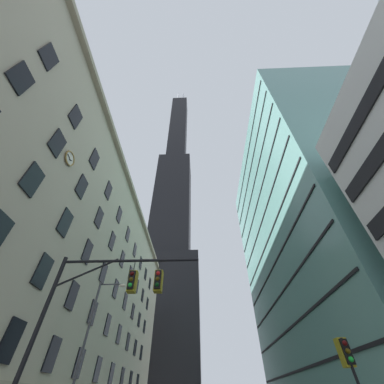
% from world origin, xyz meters
% --- Properties ---
extents(station_building, '(17.48, 58.39, 28.19)m').
position_xyz_m(station_building, '(-19.41, 23.19, 14.08)').
color(station_building, '#B2A88E').
rests_on(station_building, ground).
extents(dark_skyscraper, '(25.29, 25.29, 206.62)m').
position_xyz_m(dark_skyscraper, '(-12.95, 82.41, 62.31)').
color(dark_skyscraper, black).
rests_on(dark_skyscraper, ground).
extents(glass_office_midrise, '(16.19, 35.97, 43.70)m').
position_xyz_m(glass_office_midrise, '(19.04, 25.42, 21.85)').
color(glass_office_midrise, slate).
rests_on(glass_office_midrise, ground).
extents(traffic_signal_mast, '(7.33, 0.63, 6.90)m').
position_xyz_m(traffic_signal_mast, '(-4.15, 3.91, 5.01)').
color(traffic_signal_mast, black).
rests_on(traffic_signal_mast, sidewalk_left).
extents(traffic_light_near_right, '(0.40, 0.63, 3.24)m').
position_xyz_m(traffic_light_near_right, '(6.35, 4.68, 2.71)').
color(traffic_light_near_right, black).
rests_on(traffic_light_near_right, sidewalk_right).
extents(street_lamppost, '(2.24, 0.32, 8.44)m').
position_xyz_m(street_lamppost, '(-7.66, 11.26, 5.11)').
color(street_lamppost, '#47474C').
rests_on(street_lamppost, sidewalk_left).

